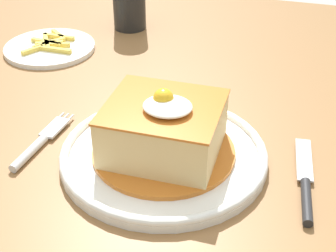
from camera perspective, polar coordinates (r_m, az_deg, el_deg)
name	(u,v)px	position (r m, az deg, el deg)	size (l,w,h in m)	color
dining_table	(162,149)	(0.83, -0.64, -2.70)	(1.29, 1.05, 0.73)	olive
main_plate	(164,154)	(0.65, -0.49, -3.19)	(0.27, 0.27, 0.02)	white
sandwich_meal	(164,131)	(0.63, -0.50, -0.53)	(0.19, 0.19, 0.10)	#C66B23
fork	(38,144)	(0.70, -14.71, -2.04)	(0.03, 0.14, 0.01)	silver
knife	(306,188)	(0.63, 15.53, -6.92)	(0.03, 0.17, 0.01)	#262628
side_plate_fries	(50,47)	(0.98, -13.39, 8.79)	(0.17, 0.17, 0.02)	white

